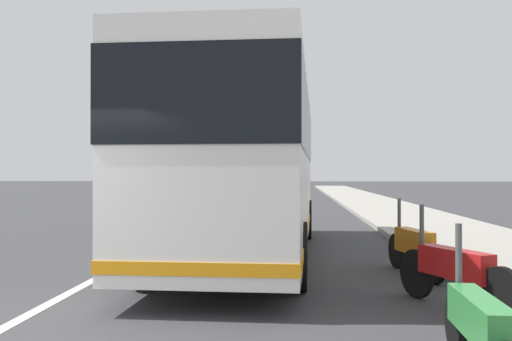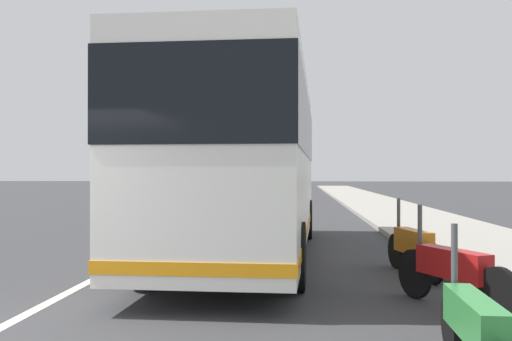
% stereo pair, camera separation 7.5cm
% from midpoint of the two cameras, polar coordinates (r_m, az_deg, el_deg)
% --- Properties ---
extents(sidewalk_curb, '(110.00, 3.60, 0.14)m').
position_cam_midpoint_polar(sidewalk_curb, '(15.48, 19.58, -6.28)').
color(sidewalk_curb, '#9E998E').
rests_on(sidewalk_curb, ground).
extents(lane_divider_line, '(110.00, 0.16, 0.01)m').
position_cam_midpoint_polar(lane_divider_line, '(15.26, -8.43, -6.63)').
color(lane_divider_line, silver).
rests_on(lane_divider_line, ground).
extents(coach_bus, '(10.40, 2.85, 3.56)m').
position_cam_midpoint_polar(coach_bus, '(11.69, -0.99, 1.55)').
color(coach_bus, silver).
rests_on(coach_bus, ground).
extents(motorcycle_mid_row, '(2.19, 0.28, 1.24)m').
position_cam_midpoint_polar(motorcycle_mid_row, '(5.15, 20.88, -14.29)').
color(motorcycle_mid_row, black).
rests_on(motorcycle_mid_row, ground).
extents(motorcycle_far_end, '(2.05, 0.99, 1.28)m').
position_cam_midpoint_polar(motorcycle_far_end, '(7.63, 18.78, -9.42)').
color(motorcycle_far_end, black).
rests_on(motorcycle_far_end, ground).
extents(motorcycle_nearest_curb, '(2.08, 0.53, 1.26)m').
position_cam_midpoint_polar(motorcycle_nearest_curb, '(10.00, 15.17, -7.29)').
color(motorcycle_nearest_curb, black).
rests_on(motorcycle_nearest_curb, ground).
extents(car_oncoming, '(4.01, 1.90, 1.37)m').
position_cam_midpoint_polar(car_oncoming, '(44.97, -4.20, -1.55)').
color(car_oncoming, gold).
rests_on(car_oncoming, ground).
extents(car_far_distant, '(4.40, 1.90, 1.36)m').
position_cam_midpoint_polar(car_far_distant, '(31.67, -5.88, -2.12)').
color(car_far_distant, silver).
rests_on(car_far_distant, ground).
extents(car_behind_bus, '(4.18, 1.94, 1.37)m').
position_cam_midpoint_polar(car_behind_bus, '(35.74, 1.68, -1.90)').
color(car_behind_bus, red).
rests_on(car_behind_bus, ground).
extents(car_ahead_same_lane, '(4.73, 2.05, 1.38)m').
position_cam_midpoint_polar(car_ahead_same_lane, '(58.96, 3.05, -1.24)').
color(car_ahead_same_lane, gray).
rests_on(car_ahead_same_lane, ground).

